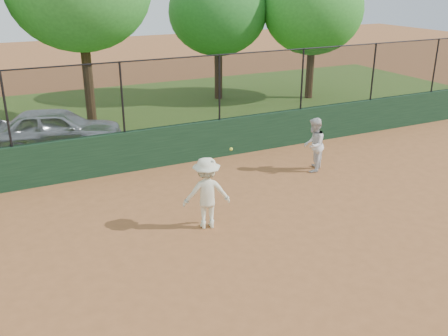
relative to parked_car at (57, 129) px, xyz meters
name	(u,v)px	position (x,y,z in m)	size (l,w,h in m)	color
ground	(236,267)	(1.98, -8.88, -0.70)	(80.00, 80.00, 0.00)	#9E5D32
back_wall	(143,149)	(1.98, -2.88, -0.10)	(26.00, 0.20, 1.20)	#18361F
grass_strip	(98,120)	(1.98, 3.12, -0.70)	(36.00, 12.00, 0.01)	#385A1C
parked_car	(57,129)	(0.00, 0.00, 0.00)	(1.66, 4.13, 1.41)	silver
player_second	(314,145)	(6.39, -5.21, 0.09)	(0.77, 0.60, 1.59)	silver
player_main	(207,193)	(2.17, -7.05, 0.13)	(1.19, 0.86, 1.95)	beige
fence_assembly	(138,95)	(1.96, -2.88, 1.53)	(26.00, 0.06, 2.00)	black
tree_3	(218,12)	(7.89, 4.37, 3.16)	(4.42, 4.02, 5.79)	#3E2814
tree_4	(314,10)	(11.74, 2.62, 3.24)	(4.55, 4.14, 5.92)	#432A18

